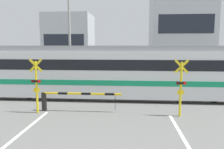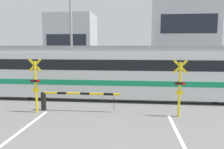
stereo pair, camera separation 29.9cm
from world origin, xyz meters
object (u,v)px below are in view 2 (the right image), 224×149
crossing_signal_left (36,83)px  pedestrian (103,72)px  crossing_signal_right (180,86)px  commuter_train (119,70)px  crossing_barrier_near (65,97)px  crossing_barrier_far (144,80)px

crossing_signal_left → pedestrian: bearing=77.3°
crossing_signal_right → pedestrian: 10.76m
commuter_train → crossing_barrier_near: commuter_train is taller
crossing_signal_left → pedestrian: crossing_signal_left is taller
crossing_signal_right → pedestrian: (-5.09, 9.46, -0.50)m
crossing_barrier_far → pedestrian: (-3.69, 2.72, 0.30)m
crossing_barrier_far → crossing_signal_left: crossing_signal_left is taller
crossing_barrier_far → crossing_signal_right: crossing_signal_right is taller
crossing_barrier_far → crossing_barrier_near: bearing=-124.9°
commuter_train → pedestrian: size_ratio=10.46×
crossing_barrier_far → pedestrian: bearing=143.6°
crossing_barrier_far → pedestrian: pedestrian is taller
crossing_barrier_near → crossing_signal_left: bearing=-164.0°
crossing_barrier_near → crossing_signal_right: size_ratio=1.51×
commuter_train → crossing_barrier_near: bearing=-130.5°
commuter_train → crossing_signal_right: (3.14, -3.54, -0.30)m
commuter_train → crossing_signal_left: commuter_train is taller
crossing_barrier_near → pedestrian: bearing=85.4°
crossing_signal_right → pedestrian: size_ratio=1.56×
crossing_barrier_near → crossing_signal_right: bearing=-3.9°
crossing_signal_right → pedestrian: bearing=118.3°
crossing_barrier_far → crossing_signal_right: bearing=-78.3°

